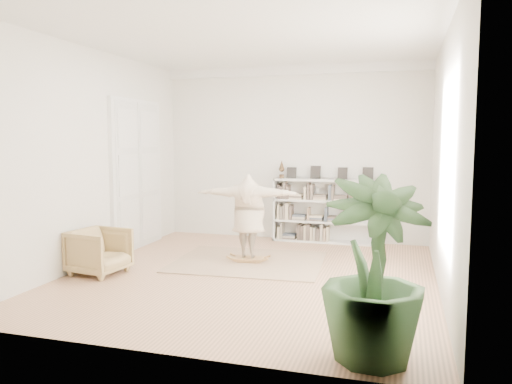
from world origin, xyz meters
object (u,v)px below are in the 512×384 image
Objects in this scene: armchair at (99,251)px; houseplant at (374,270)px; bookshelf at (327,212)px; person at (249,214)px; rocker_board at (249,259)px.

armchair is 4.73m from houseplant.
bookshelf is 2.81× the size of armchair.
houseplant reaches higher than bookshelf.
bookshelf is at bearing 103.01° from houseplant.
bookshelf is 5.51m from houseplant.
person is at bearing -116.27° from bookshelf.
person is at bearing 124.45° from houseplant.
bookshelf is 2.38m from rocker_board.
armchair is at bearing -131.60° from bookshelf.
bookshelf reaches higher than rocker_board.
rocker_board is (-1.02, -2.07, -0.57)m from bookshelf.
houseplant reaches higher than armchair.
person is (-0.00, 0.00, 0.78)m from rocker_board.
houseplant is at bearing -76.99° from bookshelf.
rocker_board is (2.02, 1.36, -0.29)m from armchair.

